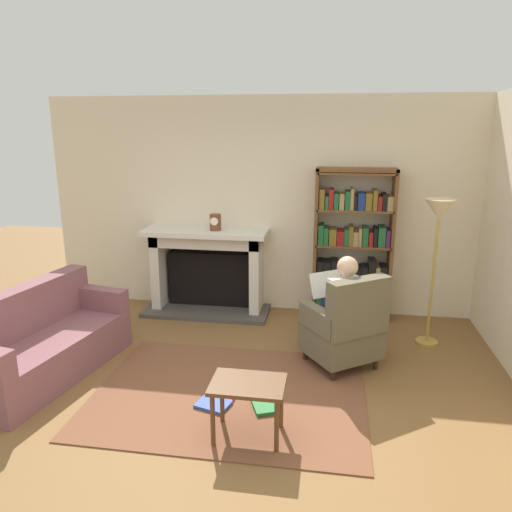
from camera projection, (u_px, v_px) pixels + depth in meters
The scene contains 12 objects.
ground at pixel (222, 413), 4.02m from camera, with size 14.00×14.00×0.00m, color brown.
back_wall at pixel (265, 206), 6.11m from camera, with size 5.60×0.10×2.70m, color beige.
area_rug at pixel (229, 393), 4.31m from camera, with size 2.40×1.80×0.01m, color brown.
fireplace at pixel (208, 267), 6.18m from camera, with size 1.59×0.64×1.09m.
mantel_clock at pixel (215, 222), 5.90m from camera, with size 0.14×0.14×0.20m.
bookshelf at pixel (352, 247), 5.85m from camera, with size 0.94×0.32×1.86m.
armchair_reading at pixel (346, 328), 4.69m from camera, with size 0.88×0.88×0.97m.
seated_reader at pixel (339, 305), 4.74m from camera, with size 0.56×0.59×1.14m.
sofa_floral at pixel (43, 343), 4.59m from camera, with size 1.01×1.80×0.85m.
side_table at pixel (248, 391), 3.62m from camera, with size 0.56×0.39×0.46m.
scattered_books at pixel (234, 404), 4.10m from camera, with size 0.73×0.33×0.03m.
floor_lamp at pixel (438, 223), 4.98m from camera, with size 0.32×0.32×1.61m.
Camera 1 is at (0.84, -3.46, 2.31)m, focal length 33.70 mm.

